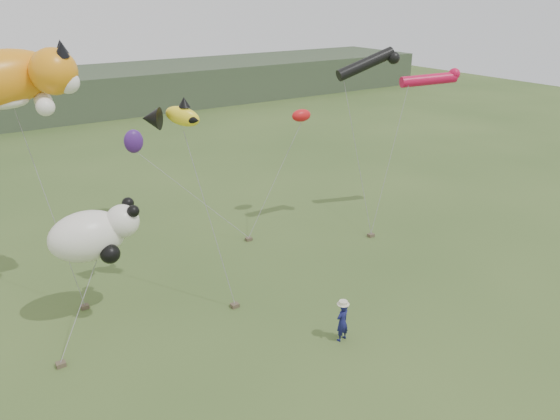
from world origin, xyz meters
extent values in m
plane|color=#385123|center=(0.00, 0.00, 0.00)|extent=(120.00, 120.00, 0.00)
cube|color=#2D3D28|center=(0.00, 45.00, 2.00)|extent=(90.00, 12.00, 4.00)
imported|color=#151851|center=(0.42, -1.01, 0.76)|extent=(0.61, 0.45, 1.51)
cube|color=brown|center=(-6.74, 6.18, 0.08)|extent=(0.31, 0.25, 0.16)
cube|color=brown|center=(-1.74, 3.00, 0.08)|extent=(0.31, 0.25, 0.16)
cube|color=brown|center=(7.31, 5.05, 0.08)|extent=(0.31, 0.25, 0.16)
cube|color=brown|center=(-8.38, 2.96, 0.08)|extent=(0.31, 0.25, 0.16)
cube|color=brown|center=(1.87, 8.09, 0.08)|extent=(0.31, 0.25, 0.16)
sphere|color=orange|center=(-6.36, 7.25, 9.03)|extent=(1.66, 1.66, 1.66)
cone|color=black|center=(-6.09, 6.79, 9.81)|extent=(0.52, 0.63, 0.62)
cone|color=black|center=(-5.90, 7.71, 9.81)|extent=(0.52, 0.60, 0.59)
sphere|color=white|center=(-6.00, 6.97, 8.66)|extent=(0.83, 0.83, 0.83)
ellipsoid|color=white|center=(-8.02, 7.89, 8.02)|extent=(1.62, 0.81, 0.51)
sphere|color=white|center=(-6.92, 6.70, 7.92)|extent=(0.64, 0.64, 0.64)
sphere|color=white|center=(-6.73, 7.99, 7.92)|extent=(0.64, 0.64, 0.64)
ellipsoid|color=yellow|center=(-2.66, 4.78, 7.43)|extent=(1.45, 1.31, 0.99)
cone|color=black|center=(-3.76, 5.05, 7.43)|extent=(1.01, 1.04, 0.82)
cone|color=black|center=(-2.57, 4.78, 7.94)|extent=(0.46, 0.46, 0.37)
cone|color=black|center=(-2.39, 4.32, 7.34)|extent=(0.48, 0.51, 0.37)
cone|color=black|center=(-2.39, 5.23, 7.34)|extent=(0.48, 0.51, 0.37)
cylinder|color=black|center=(7.42, 6.31, 8.46)|extent=(3.02, 1.13, 1.49)
sphere|color=black|center=(8.75, 5.84, 8.70)|extent=(0.59, 0.59, 0.59)
cylinder|color=#C10C38|center=(11.59, 6.08, 7.42)|extent=(3.03, 1.56, 0.72)
sphere|color=#C10C38|center=(12.94, 5.60, 7.66)|extent=(0.60, 0.60, 0.60)
ellipsoid|color=white|center=(-6.49, 5.09, 3.50)|extent=(2.75, 1.83, 1.83)
sphere|color=white|center=(-5.27, 4.79, 3.91)|extent=(1.22, 1.22, 1.22)
sphere|color=black|center=(-4.96, 4.38, 4.37)|extent=(0.45, 0.45, 0.45)
sphere|color=black|center=(-4.86, 5.25, 4.37)|extent=(0.45, 0.45, 0.45)
sphere|color=black|center=(-5.98, 4.28, 2.99)|extent=(0.71, 0.71, 0.71)
sphere|color=black|center=(-7.30, 5.40, 3.09)|extent=(0.71, 0.71, 0.71)
ellipsoid|color=red|center=(5.69, 9.05, 5.72)|extent=(1.09, 0.64, 0.64)
ellipsoid|color=#431B72|center=(-1.71, 13.61, 4.42)|extent=(1.02, 0.68, 1.24)
camera|label=1|loc=(-10.48, -13.56, 11.66)|focal=35.00mm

